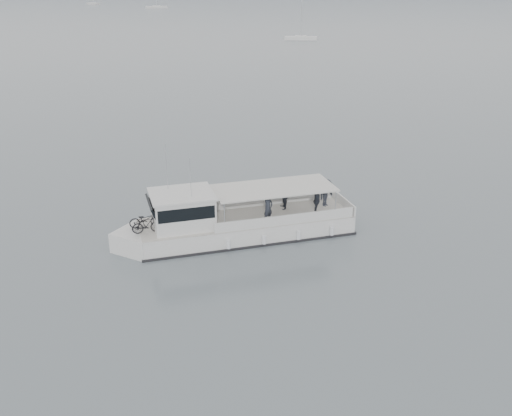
# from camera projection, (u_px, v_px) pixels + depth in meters

# --- Properties ---
(ground) EXTENTS (1400.00, 1400.00, 0.00)m
(ground) POSITION_uv_depth(u_px,v_px,m) (357.00, 255.00, 27.81)
(ground) COLOR slate
(ground) RESTS_ON ground
(tour_boat) EXTENTS (12.13, 7.29, 5.27)m
(tour_boat) POSITION_uv_depth(u_px,v_px,m) (226.00, 223.00, 29.28)
(tour_boat) COLOR silver
(tour_boat) RESTS_ON ground
(moored_fleet) EXTENTS (400.56, 344.49, 10.48)m
(moored_fleet) POSITION_uv_depth(u_px,v_px,m) (270.00, 8.00, 227.07)
(moored_fleet) COLOR silver
(moored_fleet) RESTS_ON ground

